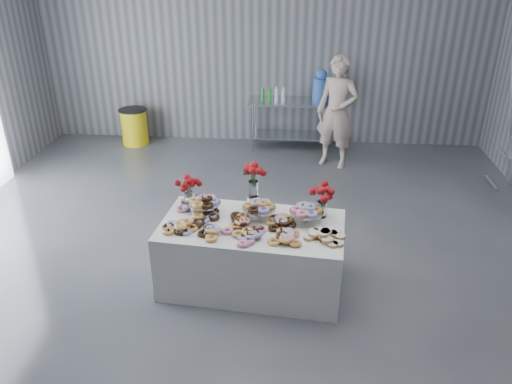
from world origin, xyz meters
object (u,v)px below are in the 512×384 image
person (337,112)px  prep_table (291,116)px  water_jug (321,87)px  trash_barrel (134,127)px  display_table (252,255)px

person → prep_table: bearing=159.9°
water_jug → trash_barrel: bearing=180.0°
prep_table → person: 1.06m
person → trash_barrel: bearing=-168.1°
display_table → prep_table: bearing=85.4°
trash_barrel → display_table: bearing=-58.2°
display_table → prep_table: size_ratio=1.27×
prep_table → water_jug: bearing=-0.0°
person → trash_barrel: size_ratio=2.76×
prep_table → trash_barrel: size_ratio=2.26×
water_jug → person: 0.77m
prep_table → trash_barrel: prep_table is taller
display_table → person: size_ratio=1.04×
display_table → person: bearing=72.5°
prep_table → trash_barrel: (-2.89, -0.00, -0.29)m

